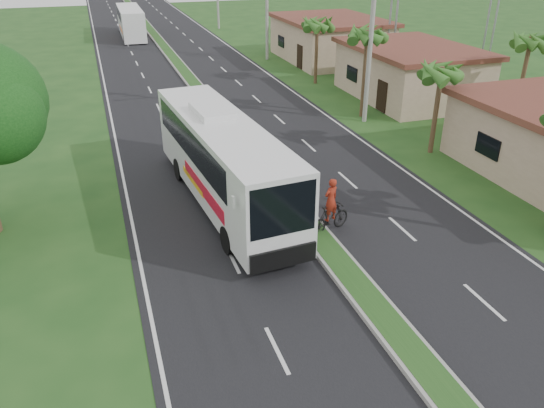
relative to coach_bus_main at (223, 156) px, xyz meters
name	(u,v)px	position (x,y,z in m)	size (l,w,h in m)	color
ground	(387,325)	(2.67, -9.54, -2.19)	(180.00, 180.00, 0.00)	#1E4619
road_asphalt	(226,125)	(2.67, 10.46, -2.18)	(14.00, 160.00, 0.02)	black
median_strip	(226,123)	(2.67, 10.46, -2.09)	(1.20, 160.00, 0.18)	gray
lane_edge_left	(115,136)	(-4.03, 10.46, -2.19)	(0.12, 160.00, 0.01)	silver
lane_edge_right	(325,115)	(9.37, 10.46, -2.19)	(0.12, 160.00, 0.01)	silver
shop_mid	(410,72)	(16.67, 12.46, -0.33)	(7.60, 10.60, 3.67)	tan
shop_far	(330,39)	(16.67, 26.46, -0.26)	(8.60, 11.60, 3.82)	tan
palm_verge_b	(442,71)	(12.07, 2.46, 2.17)	(2.40, 2.40, 5.05)	#473321
palm_verge_c	(367,35)	(11.47, 9.46, 2.93)	(2.40, 2.40, 5.85)	#473321
palm_verge_d	(317,24)	(11.97, 18.46, 2.36)	(2.40, 2.40, 5.25)	#473321
palm_behind_shop	(531,41)	(20.17, 5.46, 2.74)	(2.40, 2.40, 5.65)	#473321
utility_pole_b	(372,18)	(11.14, 8.46, 4.07)	(3.20, 0.28, 12.00)	gray
coach_bus_main	(223,156)	(0.00, 0.00, 0.00)	(3.59, 12.49, 3.98)	white
coach_bus_far	(131,21)	(0.12, 45.37, -0.35)	(2.58, 11.16, 3.24)	white
motorcyclist	(330,214)	(3.31, -3.82, -1.38)	(2.07, 1.23, 2.29)	black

